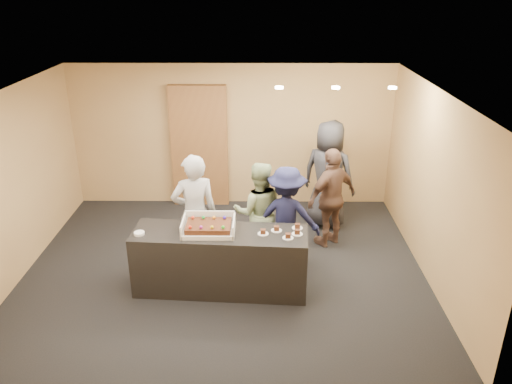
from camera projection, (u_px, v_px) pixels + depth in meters
room at (223, 187)px, 7.11m from camera, size 6.04×6.00×2.70m
serving_counter at (221, 261)px, 6.98m from camera, size 2.44×0.86×0.90m
storage_cabinet at (200, 147)px, 9.41m from camera, size 1.06×0.15×2.33m
cake_box at (209, 228)px, 6.81m from camera, size 0.71×0.49×0.21m
sheet_cake at (209, 226)px, 6.77m from camera, size 0.61×0.42×0.12m
plate_stack at (139, 233)px, 6.74m from camera, size 0.14×0.14×0.04m
slice_a at (263, 232)px, 6.75m from camera, size 0.15×0.15×0.07m
slice_b at (276, 229)px, 6.84m from camera, size 0.15×0.15×0.07m
slice_c at (288, 237)px, 6.64m from camera, size 0.15×0.15×0.07m
slice_d at (297, 227)px, 6.91m from camera, size 0.15×0.15×0.07m
slice_e at (297, 233)px, 6.74m from camera, size 0.15×0.15×0.07m
person_server_grey at (195, 214)px, 7.30m from camera, size 0.76×0.61×1.83m
person_sage_man at (259, 212)px, 7.64m from camera, size 0.81×0.65×1.60m
person_navy_man at (286, 217)px, 7.49m from camera, size 1.09×0.72×1.58m
person_brown_extra at (332, 198)px, 8.05m from camera, size 1.02×0.91×1.66m
person_dark_suit at (328, 174)px, 8.66m from camera, size 1.11×0.98×1.91m
ceiling_spotlights at (336, 88)px, 7.04m from camera, size 1.72×0.12×0.03m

